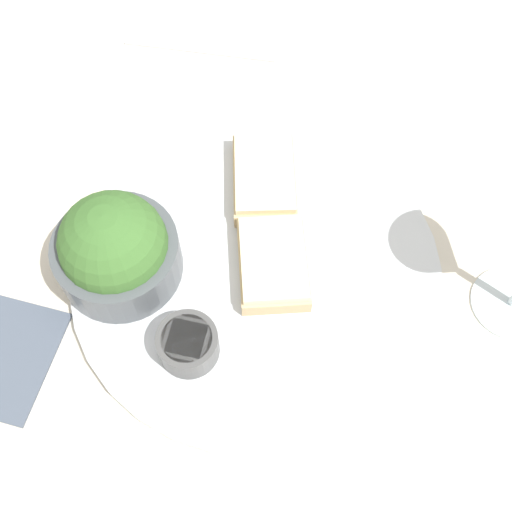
{
  "coord_description": "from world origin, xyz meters",
  "views": [
    {
      "loc": [
        -0.23,
        -0.16,
        0.56
      ],
      "look_at": [
        0.0,
        0.0,
        0.03
      ],
      "focal_mm": 45.0,
      "sensor_mm": 36.0,
      "label": 1
    }
  ],
  "objects_px": {
    "salad_bowl": "(115,250)",
    "sauce_ramekin": "(188,344)",
    "cheese_toast_far": "(273,263)",
    "cheese_toast_near": "(264,178)",
    "fork": "(199,49)"
  },
  "relations": [
    {
      "from": "cheese_toast_near",
      "to": "cheese_toast_far",
      "type": "height_order",
      "value": "same"
    },
    {
      "from": "sauce_ramekin",
      "to": "fork",
      "type": "relative_size",
      "value": 0.32
    },
    {
      "from": "cheese_toast_near",
      "to": "fork",
      "type": "height_order",
      "value": "cheese_toast_near"
    },
    {
      "from": "sauce_ramekin",
      "to": "cheese_toast_far",
      "type": "height_order",
      "value": "sauce_ramekin"
    },
    {
      "from": "salad_bowl",
      "to": "cheese_toast_far",
      "type": "height_order",
      "value": "salad_bowl"
    },
    {
      "from": "salad_bowl",
      "to": "cheese_toast_near",
      "type": "height_order",
      "value": "salad_bowl"
    },
    {
      "from": "salad_bowl",
      "to": "sauce_ramekin",
      "type": "xyz_separation_m",
      "value": [
        -0.03,
        -0.1,
        -0.02
      ]
    },
    {
      "from": "salad_bowl",
      "to": "cheese_toast_far",
      "type": "relative_size",
      "value": 1.03
    },
    {
      "from": "sauce_ramekin",
      "to": "fork",
      "type": "height_order",
      "value": "sauce_ramekin"
    },
    {
      "from": "salad_bowl",
      "to": "cheese_toast_far",
      "type": "bearing_deg",
      "value": -55.65
    },
    {
      "from": "sauce_ramekin",
      "to": "cheese_toast_near",
      "type": "height_order",
      "value": "sauce_ramekin"
    },
    {
      "from": "salad_bowl",
      "to": "fork",
      "type": "xyz_separation_m",
      "value": [
        0.28,
        0.12,
        -0.05
      ]
    },
    {
      "from": "cheese_toast_near",
      "to": "cheese_toast_far",
      "type": "bearing_deg",
      "value": -140.65
    },
    {
      "from": "cheese_toast_far",
      "to": "fork",
      "type": "distance_m",
      "value": 0.31
    },
    {
      "from": "cheese_toast_near",
      "to": "sauce_ramekin",
      "type": "bearing_deg",
      "value": -165.86
    }
  ]
}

